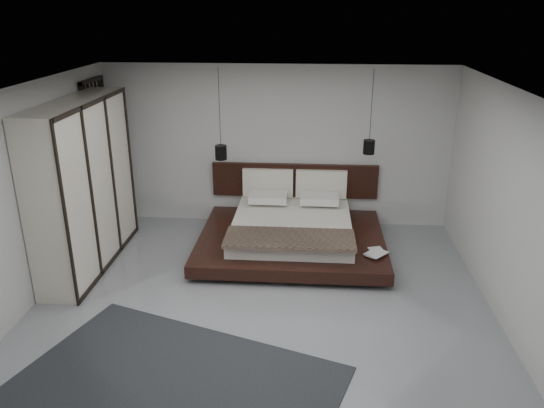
# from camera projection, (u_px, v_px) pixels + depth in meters

# --- Properties ---
(floor) EXTENTS (6.00, 6.00, 0.00)m
(floor) POSITION_uv_depth(u_px,v_px,m) (261.00, 309.00, 6.90)
(floor) COLOR gray
(floor) RESTS_ON ground
(ceiling) EXTENTS (6.00, 6.00, 0.00)m
(ceiling) POSITION_uv_depth(u_px,v_px,m) (259.00, 92.00, 5.91)
(ceiling) COLOR white
(ceiling) RESTS_ON wall_back
(wall_back) EXTENTS (6.00, 0.00, 6.00)m
(wall_back) POSITION_uv_depth(u_px,v_px,m) (277.00, 146.00, 9.21)
(wall_back) COLOR #B6B6B4
(wall_back) RESTS_ON floor
(wall_front) EXTENTS (6.00, 0.00, 6.00)m
(wall_front) POSITION_uv_depth(u_px,v_px,m) (217.00, 367.00, 3.61)
(wall_front) COLOR #B6B6B4
(wall_front) RESTS_ON floor
(wall_left) EXTENTS (0.00, 6.00, 6.00)m
(wall_left) POSITION_uv_depth(u_px,v_px,m) (21.00, 202.00, 6.62)
(wall_left) COLOR #B6B6B4
(wall_left) RESTS_ON floor
(wall_right) EXTENTS (0.00, 6.00, 6.00)m
(wall_right) POSITION_uv_depth(u_px,v_px,m) (515.00, 216.00, 6.20)
(wall_right) COLOR #B6B6B4
(wall_right) RESTS_ON floor
(lattice_screen) EXTENTS (0.05, 0.90, 2.60)m
(lattice_screen) POSITION_uv_depth(u_px,v_px,m) (100.00, 157.00, 8.94)
(lattice_screen) COLOR black
(lattice_screen) RESTS_ON floor
(bed) EXTENTS (2.91, 2.45, 1.10)m
(bed) POSITION_uv_depth(u_px,v_px,m) (292.00, 230.00, 8.55)
(bed) COLOR black
(bed) RESTS_ON floor
(book_lower) EXTENTS (0.27, 0.31, 0.03)m
(book_lower) POSITION_uv_depth(u_px,v_px,m) (371.00, 252.00, 7.84)
(book_lower) COLOR #99724C
(book_lower) RESTS_ON bed
(book_upper) EXTENTS (0.39, 0.40, 0.02)m
(book_upper) POSITION_uv_depth(u_px,v_px,m) (369.00, 251.00, 7.81)
(book_upper) COLOR #99724C
(book_upper) RESTS_ON book_lower
(pendant_left) EXTENTS (0.19, 0.19, 1.48)m
(pendant_left) POSITION_uv_depth(u_px,v_px,m) (221.00, 152.00, 8.67)
(pendant_left) COLOR black
(pendant_left) RESTS_ON ceiling
(pendant_right) EXTENTS (0.18, 0.18, 1.33)m
(pendant_right) POSITION_uv_depth(u_px,v_px,m) (369.00, 147.00, 8.45)
(pendant_right) COLOR black
(pendant_right) RESTS_ON ceiling
(wardrobe) EXTENTS (0.60, 2.53, 2.48)m
(wardrobe) POSITION_uv_depth(u_px,v_px,m) (83.00, 186.00, 7.72)
(wardrobe) COLOR beige
(wardrobe) RESTS_ON floor
(rug) EXTENTS (3.90, 3.31, 0.01)m
(rug) POSITION_uv_depth(u_px,v_px,m) (167.00, 395.00, 5.37)
(rug) COLOR black
(rug) RESTS_ON floor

